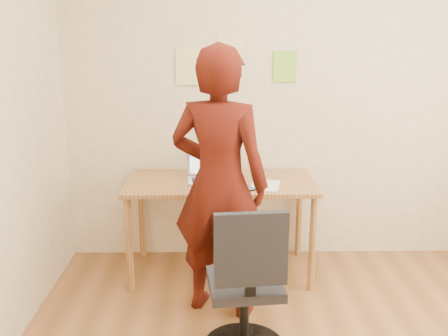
{
  "coord_description": "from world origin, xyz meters",
  "views": [
    {
      "loc": [
        -0.54,
        -2.2,
        1.77
      ],
      "look_at": [
        -0.49,
        0.95,
        0.95
      ],
      "focal_mm": 40.0,
      "sensor_mm": 36.0,
      "label": 1
    }
  ],
  "objects_px": {
    "laptop": "(209,173)",
    "desk": "(221,192)",
    "person": "(219,184)",
    "office_chair": "(246,294)",
    "phone": "(248,188)"
  },
  "relations": [
    {
      "from": "laptop",
      "to": "person",
      "type": "bearing_deg",
      "value": -87.83
    },
    {
      "from": "desk",
      "to": "phone",
      "type": "relative_size",
      "value": 9.96
    },
    {
      "from": "phone",
      "to": "person",
      "type": "bearing_deg",
      "value": -148.62
    },
    {
      "from": "desk",
      "to": "phone",
      "type": "distance_m",
      "value": 0.3
    },
    {
      "from": "desk",
      "to": "laptop",
      "type": "relative_size",
      "value": 4.05
    },
    {
      "from": "phone",
      "to": "office_chair",
      "type": "height_order",
      "value": "office_chair"
    },
    {
      "from": "laptop",
      "to": "office_chair",
      "type": "height_order",
      "value": "laptop"
    },
    {
      "from": "person",
      "to": "desk",
      "type": "bearing_deg",
      "value": -72.88
    },
    {
      "from": "laptop",
      "to": "office_chair",
      "type": "xyz_separation_m",
      "value": [
        0.22,
        -1.1,
        -0.4
      ]
    },
    {
      "from": "office_chair",
      "to": "person",
      "type": "height_order",
      "value": "person"
    },
    {
      "from": "office_chair",
      "to": "person",
      "type": "relative_size",
      "value": 0.52
    },
    {
      "from": "desk",
      "to": "laptop",
      "type": "bearing_deg",
      "value": 159.59
    },
    {
      "from": "desk",
      "to": "person",
      "type": "xyz_separation_m",
      "value": [
        -0.01,
        -0.54,
        0.22
      ]
    },
    {
      "from": "laptop",
      "to": "desk",
      "type": "bearing_deg",
      "value": -25.45
    },
    {
      "from": "person",
      "to": "office_chair",
      "type": "bearing_deg",
      "value": 124.14
    }
  ]
}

